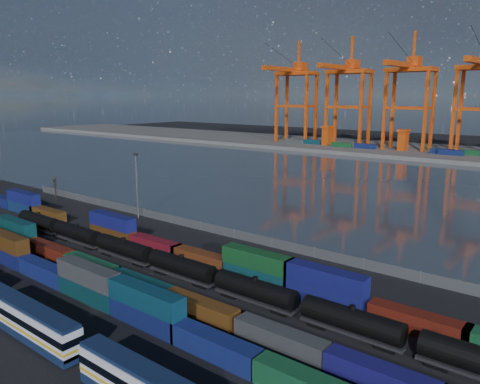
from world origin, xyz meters
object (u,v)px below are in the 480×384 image
Objects in this scene: bare_tree at (55,188)px; tanker_string at (255,290)px; passenger_train at (24,319)px; gantry_cranes at (445,79)px.

tanker_string is at bearing -12.73° from bare_tree.
bare_tree is (-72.18, 46.45, 1.19)m from passenger_train.
gantry_cranes reaches higher than bare_tree.
passenger_train is 10.19× the size of bare_tree.
gantry_cranes reaches higher than tanker_string.
tanker_string is 18.82× the size of bare_tree.
gantry_cranes is at bearing 98.80° from tanker_string.
passenger_train reaches higher than tanker_string.
bare_tree is at bearing -108.28° from gantry_cranes.
gantry_cranes is (-30.80, 198.90, 36.66)m from tanker_string.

